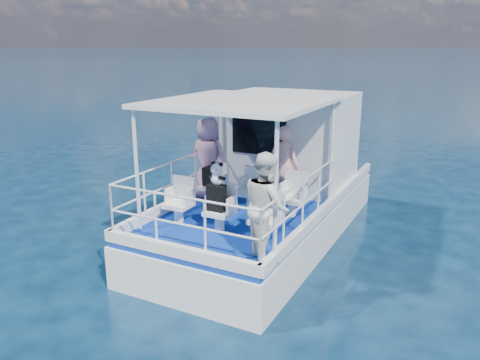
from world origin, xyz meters
name	(u,v)px	position (x,y,z in m)	size (l,w,h in m)	color
ground	(246,252)	(0.00, 0.00, 0.00)	(2000.00, 2000.00, 0.00)	#061A32
hull	(266,236)	(0.00, 1.00, 0.00)	(3.00, 7.00, 1.60)	white
deck	(267,200)	(0.00, 1.00, 0.85)	(2.90, 6.90, 0.10)	#0A2D95
cabin	(290,139)	(0.00, 2.30, 2.00)	(2.85, 2.00, 2.20)	white
canopy	(242,102)	(0.00, -0.20, 3.14)	(3.00, 3.20, 0.08)	white
canopy_posts	(241,162)	(0.00, -0.25, 2.00)	(2.77, 2.97, 2.20)	white
railings	(233,196)	(0.00, -0.58, 1.40)	(2.84, 3.59, 1.00)	white
seat_port_fwd	(213,194)	(-0.90, 0.20, 1.09)	(0.48, 0.46, 0.38)	white
seat_center_fwd	(251,200)	(0.00, 0.20, 1.09)	(0.48, 0.46, 0.38)	white
seat_stbd_fwd	(292,207)	(0.90, 0.20, 1.09)	(0.48, 0.46, 0.38)	white
seat_port_aft	(179,212)	(-0.90, -1.10, 1.09)	(0.48, 0.46, 0.38)	white
seat_center_aft	(219,220)	(0.00, -1.10, 1.09)	(0.48, 0.46, 0.38)	white
seat_stbd_aft	(264,229)	(0.90, -1.10, 1.09)	(0.48, 0.46, 0.38)	white
passenger_port_fwd	(208,159)	(-1.13, 0.41, 1.80)	(0.67, 0.48, 1.79)	#C9829D
passenger_stbd_fwd	(284,166)	(0.52, 0.72, 1.75)	(0.62, 0.41, 1.70)	#EFA39B
passenger_stbd_aft	(266,206)	(1.21, -1.73, 1.75)	(0.83, 0.65, 1.71)	silver
backpack_port	(210,177)	(-0.94, 0.15, 1.48)	(0.30, 0.17, 0.40)	black
backpack_center	(216,198)	(-0.04, -1.13, 1.52)	(0.32, 0.18, 0.49)	black
compact_camera	(210,167)	(-0.92, 0.13, 1.71)	(0.10, 0.06, 0.06)	black
panda	(217,173)	(-0.03, -1.11, 1.97)	(0.27, 0.22, 0.41)	white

